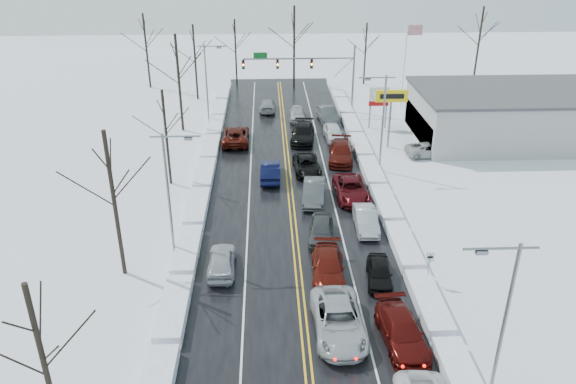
{
  "coord_description": "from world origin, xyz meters",
  "views": [
    {
      "loc": [
        -1.96,
        -37.51,
        21.08
      ],
      "look_at": [
        -0.4,
        0.67,
        2.5
      ],
      "focal_mm": 35.0,
      "sensor_mm": 36.0,
      "label": 1
    }
  ],
  "objects_px": {
    "tires_plus_sign": "(391,100)",
    "oncoming_car_0": "(271,179)",
    "dealership_building": "(513,115)",
    "traffic_signal_mast": "(311,67)",
    "flagpole": "(406,59)"
  },
  "relations": [
    {
      "from": "flagpole",
      "to": "oncoming_car_0",
      "type": "relative_size",
      "value": 2.03
    },
    {
      "from": "tires_plus_sign",
      "to": "dealership_building",
      "type": "xyz_separation_m",
      "value": [
        13.48,
        2.01,
        -2.34
      ]
    },
    {
      "from": "dealership_building",
      "to": "oncoming_car_0",
      "type": "bearing_deg",
      "value": -159.83
    },
    {
      "from": "tires_plus_sign",
      "to": "dealership_building",
      "type": "height_order",
      "value": "tires_plus_sign"
    },
    {
      "from": "traffic_signal_mast",
      "to": "oncoming_car_0",
      "type": "height_order",
      "value": "traffic_signal_mast"
    },
    {
      "from": "tires_plus_sign",
      "to": "flagpole",
      "type": "height_order",
      "value": "flagpole"
    },
    {
      "from": "traffic_signal_mast",
      "to": "flagpole",
      "type": "height_order",
      "value": "flagpole"
    },
    {
      "from": "traffic_signal_mast",
      "to": "dealership_building",
      "type": "xyz_separation_m",
      "value": [
        20.53,
        -9.99,
        -2.82
      ]
    },
    {
      "from": "flagpole",
      "to": "dealership_building",
      "type": "height_order",
      "value": "flagpole"
    },
    {
      "from": "dealership_building",
      "to": "oncoming_car_0",
      "type": "xyz_separation_m",
      "value": [
        -25.61,
        -9.41,
        -2.66
      ]
    },
    {
      "from": "oncoming_car_0",
      "to": "flagpole",
      "type": "bearing_deg",
      "value": -126.32
    },
    {
      "from": "tires_plus_sign",
      "to": "oncoming_car_0",
      "type": "distance_m",
      "value": 15.06
    },
    {
      "from": "traffic_signal_mast",
      "to": "oncoming_car_0",
      "type": "xyz_separation_m",
      "value": [
        -5.08,
        -19.4,
        -5.48
      ]
    },
    {
      "from": "traffic_signal_mast",
      "to": "dealership_building",
      "type": "bearing_deg",
      "value": -25.95
    },
    {
      "from": "traffic_signal_mast",
      "to": "tires_plus_sign",
      "type": "bearing_deg",
      "value": -59.54
    }
  ]
}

